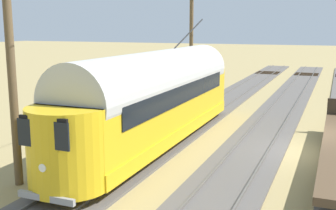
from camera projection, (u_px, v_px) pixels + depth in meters
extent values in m
plane|color=#9E8956|center=(304.00, 154.00, 17.87)|extent=(220.00, 220.00, 0.00)
cube|color=#56514C|center=(254.00, 147.00, 18.66)|extent=(2.80, 80.00, 0.10)
cube|color=#59544C|center=(238.00, 144.00, 18.91)|extent=(0.07, 80.00, 0.08)
cube|color=#59544C|center=(270.00, 147.00, 18.37)|extent=(0.07, 80.00, 0.08)
cube|color=#382819|center=(307.00, 73.00, 47.75)|extent=(2.50, 0.24, 0.08)
cube|color=#382819|center=(307.00, 74.00, 47.16)|extent=(2.50, 0.24, 0.08)
cube|color=#382819|center=(306.00, 74.00, 46.57)|extent=(2.50, 0.24, 0.08)
cube|color=#382819|center=(306.00, 75.00, 45.98)|extent=(2.50, 0.24, 0.08)
cube|color=#382819|center=(306.00, 76.00, 45.39)|extent=(2.50, 0.24, 0.08)
cube|color=#56514C|center=(166.00, 138.00, 20.24)|extent=(2.80, 80.00, 0.10)
cube|color=#59544C|center=(153.00, 134.00, 20.49)|extent=(0.07, 80.00, 0.08)
cube|color=#59544C|center=(180.00, 137.00, 19.96)|extent=(0.07, 80.00, 0.08)
cube|color=#382819|center=(270.00, 72.00, 49.34)|extent=(2.50, 0.24, 0.08)
cube|color=#382819|center=(269.00, 72.00, 48.74)|extent=(2.50, 0.24, 0.08)
cube|color=#382819|center=(268.00, 73.00, 48.15)|extent=(2.50, 0.24, 0.08)
cube|color=#382819|center=(267.00, 73.00, 47.56)|extent=(2.50, 0.24, 0.08)
cube|color=#382819|center=(266.00, 74.00, 46.97)|extent=(2.50, 0.24, 0.08)
cube|color=gold|center=(158.00, 129.00, 19.22)|extent=(2.65, 13.76, 0.55)
cube|color=gold|center=(158.00, 113.00, 19.08)|extent=(2.55, 13.76, 0.95)
cube|color=gold|center=(158.00, 92.00, 18.89)|extent=(2.55, 13.76, 1.05)
cylinder|color=#B7B7B2|center=(158.00, 80.00, 18.79)|extent=(2.65, 13.49, 2.65)
cylinder|color=gold|center=(69.00, 147.00, 12.82)|extent=(2.55, 2.55, 2.55)
cylinder|color=gold|center=(203.00, 88.00, 25.24)|extent=(2.55, 2.55, 2.55)
cube|color=black|center=(43.00, 123.00, 11.60)|extent=(1.63, 0.08, 0.36)
cube|color=black|center=(43.00, 134.00, 11.62)|extent=(1.73, 0.06, 0.80)
cube|color=black|center=(132.00, 90.00, 19.37)|extent=(0.04, 11.56, 0.80)
cube|color=black|center=(185.00, 93.00, 18.41)|extent=(0.04, 11.56, 0.80)
cylinder|color=silver|center=(43.00, 168.00, 11.72)|extent=(0.24, 0.06, 0.24)
cube|color=gray|center=(46.00, 198.00, 11.95)|extent=(1.94, 0.12, 0.20)
cylinder|color=black|center=(190.00, 33.00, 22.30)|extent=(0.07, 4.45, 1.53)
cylinder|color=black|center=(93.00, 158.00, 15.50)|extent=(0.10, 0.76, 0.76)
cylinder|color=black|center=(127.00, 162.00, 14.97)|extent=(0.10, 0.76, 0.76)
cylinder|color=black|center=(178.00, 113.00, 23.51)|extent=(0.10, 0.76, 0.76)
cylinder|color=black|center=(202.00, 115.00, 22.98)|extent=(0.10, 0.76, 0.76)
cylinder|color=brown|center=(191.00, 46.00, 30.04)|extent=(0.28, 0.28, 7.96)
cylinder|color=brown|center=(11.00, 69.00, 13.67)|extent=(0.28, 0.28, 7.96)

